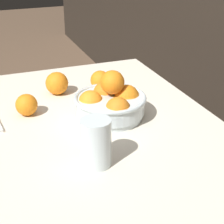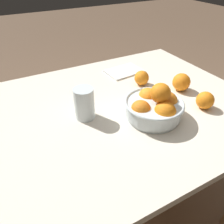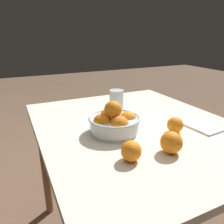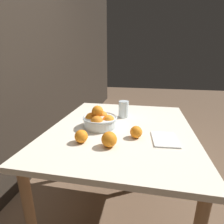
{
  "view_description": "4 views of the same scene",
  "coord_description": "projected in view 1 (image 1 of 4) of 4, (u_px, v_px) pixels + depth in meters",
  "views": [
    {
      "loc": [
        0.94,
        -0.23,
        1.31
      ],
      "look_at": [
        0.06,
        0.1,
        0.85
      ],
      "focal_mm": 60.0,
      "sensor_mm": 36.0,
      "label": 1
    },
    {
      "loc": [
        0.42,
        0.65,
        1.29
      ],
      "look_at": [
        0.11,
        0.08,
        0.82
      ],
      "focal_mm": 35.0,
      "sensor_mm": 36.0,
      "label": 2
    },
    {
      "loc": [
        -0.82,
        0.51,
        1.19
      ],
      "look_at": [
        0.1,
        0.08,
        0.82
      ],
      "focal_mm": 35.0,
      "sensor_mm": 36.0,
      "label": 3
    },
    {
      "loc": [
        -1.06,
        -0.14,
        1.22
      ],
      "look_at": [
        0.1,
        0.08,
        0.84
      ],
      "focal_mm": 28.0,
      "sensor_mm": 36.0,
      "label": 4
    }
  ],
  "objects": [
    {
      "name": "juice_glass",
      "position": [
        96.0,
        145.0,
        0.92
      ],
      "size": [
        0.08,
        0.08,
        0.12
      ],
      "color": "#F4A314",
      "rests_on": "dining_table"
    },
    {
      "name": "orange_loose_front",
      "position": [
        100.0,
        80.0,
        1.36
      ],
      "size": [
        0.07,
        0.07,
        0.07
      ],
      "primitive_type": "sphere",
      "color": "orange",
      "rests_on": "dining_table"
    },
    {
      "name": "orange_loose_near_bowl",
      "position": [
        27.0,
        105.0,
        1.17
      ],
      "size": [
        0.07,
        0.07,
        0.07
      ],
      "primitive_type": "sphere",
      "color": "orange",
      "rests_on": "dining_table"
    },
    {
      "name": "dining_table",
      "position": [
        73.0,
        157.0,
        1.14
      ],
      "size": [
        1.08,
        0.9,
        0.78
      ],
      "color": "beige",
      "rests_on": "ground_plane"
    },
    {
      "name": "fruit_bowl",
      "position": [
        110.0,
        102.0,
        1.15
      ],
      "size": [
        0.22,
        0.22,
        0.15
      ],
      "color": "silver",
      "rests_on": "dining_table"
    },
    {
      "name": "orange_loose_aside",
      "position": [
        57.0,
        83.0,
        1.32
      ],
      "size": [
        0.08,
        0.08,
        0.08
      ],
      "primitive_type": "sphere",
      "color": "orange",
      "rests_on": "dining_table"
    }
  ]
}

